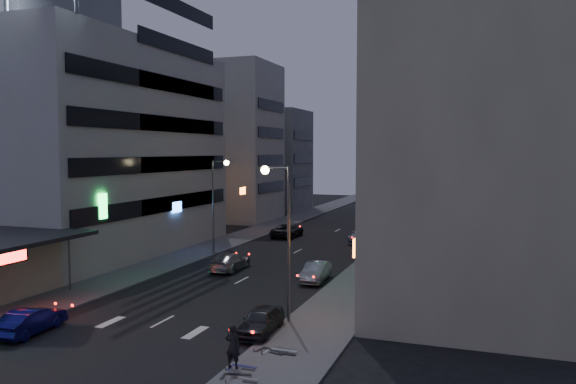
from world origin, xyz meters
The scene contains 27 objects.
ground centered at (0.00, 0.00, 0.00)m, with size 180.00×180.00×0.00m, color black.
sidewalk_left centered at (-8.00, 30.00, 0.06)m, with size 4.00×120.00×0.12m, color #4C4C4F.
sidewalk_right centered at (8.00, 30.00, 0.06)m, with size 4.00×120.00×0.12m, color #4C4C4F.
white_building centered at (-17.00, 20.00, 9.00)m, with size 14.00×24.00×18.00m, color #AFAFAA.
grey_tower centered at (-26.00, 23.00, 17.00)m, with size 10.00×14.00×34.00m, color gray.
shophouse_near centered at (15.00, 10.50, 10.00)m, with size 10.00×11.00×20.00m, color #BBB092.
shophouse_mid centered at (15.50, 22.00, 8.00)m, with size 11.00×12.00×16.00m, color tan.
shophouse_far centered at (15.00, 35.00, 11.00)m, with size 10.00×14.00×22.00m, color #BBB092.
far_left_a centered at (-15.50, 45.00, 10.00)m, with size 11.00×10.00×20.00m, color #AFAFAA.
far_left_b centered at (-16.00, 58.00, 7.50)m, with size 12.00×10.00×15.00m, color gray.
far_right_a centered at (15.50, 50.00, 9.00)m, with size 11.00×12.00×18.00m, color tan.
far_right_b centered at (16.00, 64.00, 12.00)m, with size 12.00×12.00×24.00m, color #BBB092.
street_lamp_right_near centered at (5.90, 6.00, 5.36)m, with size 1.60×0.44×8.02m.
street_lamp_left centered at (-5.90, 22.00, 5.36)m, with size 1.60×0.44×8.02m.
street_lamp_right_far centered at (5.90, 40.00, 5.36)m, with size 1.60×0.44×8.02m.
parked_car_right_near centered at (5.60, 3.91, 0.65)m, with size 1.54×3.82×1.30m, color #27282C.
parked_car_right_mid centered at (4.91, 15.40, 0.66)m, with size 1.40×4.02×1.32m, color gray.
parked_car_left centered at (-3.66, 33.49, 0.68)m, with size 2.26×4.90×1.36m, color #242428.
parked_car_right_far centered at (4.58, 32.70, 0.77)m, with size 2.15×5.29×1.54m, color #9B9CA3.
road_car_blue centered at (-5.00, 0.20, 0.64)m, with size 1.36×3.89×1.28m, color navy.
road_car_silver centered at (-2.21, 16.67, 0.67)m, with size 1.88×4.64×1.35m, color #ACB0B4.
person centered at (6.30, -0.73, 1.03)m, with size 0.66×0.43×1.81m, color black.
scooter_black_a centered at (7.30, -1.05, 0.64)m, with size 1.69×0.56×1.03m, color black, non-canonical shape.
scooter_silver_a centered at (7.80, -1.43, 0.64)m, with size 1.71×0.57×1.04m, color #93959A, non-canonical shape.
scooter_blue centered at (7.25, -0.33, 0.64)m, with size 1.69×0.56×1.03m, color navy, non-canonical shape.
scooter_black_b centered at (7.80, 1.66, 0.69)m, with size 1.87×0.62×1.14m, color black, non-canonical shape.
scooter_silver_b centered at (8.24, 1.87, 0.75)m, with size 2.07×0.69×1.26m, color silver, non-canonical shape.
Camera 1 is at (15.88, -20.84, 8.89)m, focal length 35.00 mm.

